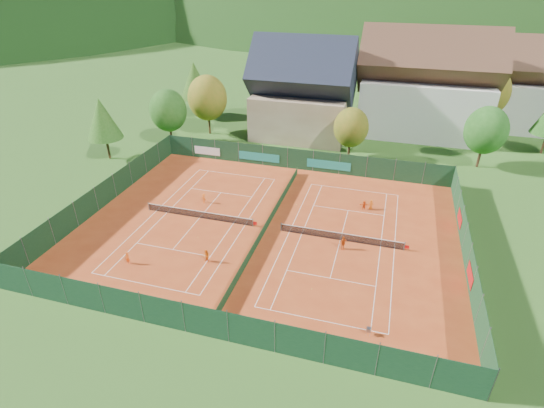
{
  "coord_description": "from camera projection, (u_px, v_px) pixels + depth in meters",
  "views": [
    {
      "loc": [
        11.39,
        -37.13,
        25.03
      ],
      "look_at": [
        0.0,
        2.0,
        2.0
      ],
      "focal_mm": 28.0,
      "sensor_mm": 36.0,
      "label": 1
    }
  ],
  "objects": [
    {
      "name": "player_left_mid",
      "position": [
        206.0,
        256.0,
        40.58
      ],
      "size": [
        0.85,
        0.77,
        1.41
      ],
      "primitive_type": "imported",
      "rotation": [
        0.0,
        0.0,
        -0.44
      ],
      "color": "orange",
      "rests_on": "ground"
    },
    {
      "name": "ball_hopper",
      "position": [
        369.0,
        330.0,
        32.62
      ],
      "size": [
        0.34,
        0.34,
        0.8
      ],
      "color": "slate",
      "rests_on": "ground"
    },
    {
      "name": "player_right_near",
      "position": [
        343.0,
        243.0,
        42.45
      ],
      "size": [
        0.93,
        0.81,
        1.5
      ],
      "primitive_type": "imported",
      "rotation": [
        0.0,
        0.0,
        0.61
      ],
      "color": "#CE5012",
      "rests_on": "ground"
    },
    {
      "name": "player_right_far_a",
      "position": [
        371.0,
        205.0,
        49.52
      ],
      "size": [
        0.62,
        0.43,
        1.22
      ],
      "primitive_type": "imported",
      "rotation": [
        0.0,
        0.0,
        3.21
      ],
      "color": "orange",
      "rests_on": "ground"
    },
    {
      "name": "player_left_far",
      "position": [
        204.0,
        198.0,
        50.84
      ],
      "size": [
        0.9,
        0.71,
        1.22
      ],
      "primitive_type": "imported",
      "rotation": [
        0.0,
        0.0,
        2.77
      ],
      "color": "orange",
      "rests_on": "ground"
    },
    {
      "name": "fence_north",
      "position": [
        297.0,
        159.0,
        58.88
      ],
      "size": [
        40.0,
        0.1,
        3.0
      ],
      "color": "#13361E",
      "rests_on": "ground"
    },
    {
      "name": "hotel_block_a",
      "position": [
        425.0,
        90.0,
        68.69
      ],
      "size": [
        21.6,
        11.0,
        17.25
      ],
      "color": "silver",
      "rests_on": "ground"
    },
    {
      "name": "tennis_net_left",
      "position": [
        200.0,
        214.0,
        47.78
      ],
      "size": [
        13.3,
        0.1,
        1.02
      ],
      "color": "#59595B",
      "rests_on": "ground"
    },
    {
      "name": "loose_ball_2",
      "position": [
        296.0,
        205.0,
        50.69
      ],
      "size": [
        0.07,
        0.07,
        0.07
      ],
      "primitive_type": "sphere",
      "color": "#CCD833",
      "rests_on": "ground"
    },
    {
      "name": "loose_ball_1",
      "position": [
        312.0,
        289.0,
        37.5
      ],
      "size": [
        0.07,
        0.07,
        0.07
      ],
      "primitive_type": "sphere",
      "color": "#CCD833",
      "rests_on": "ground"
    },
    {
      "name": "loose_ball_3",
      "position": [
        258.0,
        184.0,
        55.48
      ],
      "size": [
        0.07,
        0.07,
        0.07
      ],
      "primitive_type": "sphere",
      "color": "#CCD833",
      "rests_on": "ground"
    },
    {
      "name": "court_divider",
      "position": [
        267.0,
        225.0,
        45.88
      ],
      "size": [
        0.03,
        28.8,
        1.0
      ],
      "color": "#13361B",
      "rests_on": "ground"
    },
    {
      "name": "player_right_far_b",
      "position": [
        364.0,
        205.0,
        49.43
      ],
      "size": [
        1.15,
        0.58,
        1.19
      ],
      "primitive_type": "imported",
      "rotation": [
        0.0,
        0.0,
        3.35
      ],
      "color": "#ED5415",
      "rests_on": "ground"
    },
    {
      "name": "tree_west_front",
      "position": [
        168.0,
        111.0,
        65.54
      ],
      "size": [
        5.72,
        5.72,
        8.69
      ],
      "color": "#432918",
      "rests_on": "ground"
    },
    {
      "name": "ground",
      "position": [
        267.0,
        229.0,
        46.13
      ],
      "size": [
        600.0,
        600.0,
        0.0
      ],
      "primitive_type": "plane",
      "color": "#2B591B",
      "rests_on": "ground"
    },
    {
      "name": "tree_east_back",
      "position": [
        487.0,
        92.0,
        69.91
      ],
      "size": [
        7.15,
        7.15,
        10.86
      ],
      "color": "#402B17",
      "rests_on": "ground"
    },
    {
      "name": "court_markings_left",
      "position": [
        199.0,
        218.0,
        48.07
      ],
      "size": [
        11.03,
        23.83,
        0.0
      ],
      "color": "white",
      "rests_on": "ground"
    },
    {
      "name": "hotel_block_b",
      "position": [
        509.0,
        89.0,
        72.34
      ],
      "size": [
        17.28,
        10.0,
        15.5
      ],
      "color": "silver",
      "rests_on": "ground"
    },
    {
      "name": "player_left_near",
      "position": [
        128.0,
        258.0,
        40.41
      ],
      "size": [
        0.47,
        0.31,
        1.3
      ],
      "primitive_type": "imported",
      "rotation": [
        0.0,
        0.0,
        -0.0
      ],
      "color": "#F85E16",
      "rests_on": "ground"
    },
    {
      "name": "tennis_net_right",
      "position": [
        342.0,
        236.0,
        43.89
      ],
      "size": [
        13.3,
        0.1,
        1.02
      ],
      "color": "#59595B",
      "rests_on": "ground"
    },
    {
      "name": "fence_west",
      "position": [
        106.0,
        192.0,
        50.25
      ],
      "size": [
        0.04,
        32.0,
        3.0
      ],
      "color": "#123219",
      "rests_on": "ground"
    },
    {
      "name": "tree_west_back",
      "position": [
        195.0,
        80.0,
        77.07
      ],
      "size": [
        5.6,
        5.6,
        10.0
      ],
      "color": "#4D301B",
      "rests_on": "ground"
    },
    {
      "name": "loose_ball_0",
      "position": [
        198.0,
        237.0,
        44.62
      ],
      "size": [
        0.07,
        0.07,
        0.07
      ],
      "primitive_type": "sphere",
      "color": "#CCD833",
      "rests_on": "ground"
    },
    {
      "name": "tree_center",
      "position": [
        351.0,
        127.0,
        60.73
      ],
      "size": [
        5.01,
        5.01,
        7.6
      ],
      "color": "#402917",
      "rests_on": "ground"
    },
    {
      "name": "court_markings_right",
      "position": [
        340.0,
        240.0,
        44.17
      ],
      "size": [
        11.03,
        23.83,
        0.0
      ],
      "color": "white",
      "rests_on": "ground"
    },
    {
      "name": "chalet",
      "position": [
        302.0,
        95.0,
        68.67
      ],
      "size": [
        16.2,
        12.0,
        16.0
      ],
      "color": "tan",
      "rests_on": "ground"
    },
    {
      "name": "clay_pad",
      "position": [
        267.0,
        229.0,
        46.12
      ],
      "size": [
        40.0,
        32.0,
        0.01
      ],
      "primitive_type": "cube",
      "color": "#B03F19",
      "rests_on": "ground"
    },
    {
      "name": "fence_south",
      "position": [
        205.0,
        322.0,
        32.01
      ],
      "size": [
        40.0,
        0.04,
        3.0
      ],
      "color": "#13351F",
      "rests_on": "ground"
    },
    {
      "name": "mountain_backdrop",
      "position": [
        426.0,
        89.0,
        253.84
      ],
      "size": [
        820.0,
        530.0,
        242.0
      ],
      "color": "black",
      "rests_on": "ground"
    },
    {
      "name": "tree_east_front",
      "position": [
        486.0,
        130.0,
        57.69
      ],
      "size": [
        5.72,
        5.72,
        8.69
      ],
      "color": "#472919",
      "rests_on": "ground"
    },
    {
      "name": "tree_west_side",
      "position": [
        102.0,
        119.0,
        59.99
      ],
      "size": [
        5.04,
        5.04,
        9.0
      ],
      "color": "#472E19",
      "rests_on": "ground"
    },
    {
      "name": "tree_west_mid",
      "position": [
        207.0,
        98.0,
        69.25
      ],
      "size": [
        6.44,
        6.44,
        9.78
      ],
      "color": "#4A311A",
      "rests_on": "ground"
    },
    {
      "name": "fence_east",
      "position": [
        467.0,
        247.0,
        40.57
      ],
      "size": [
        0.09,
        32.0,
        3.0
      ],
      "color": "#14391D",
      "rests_on": "ground"
    }
  ]
}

